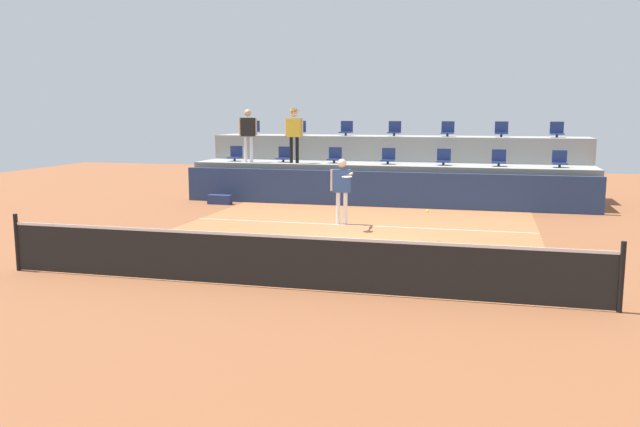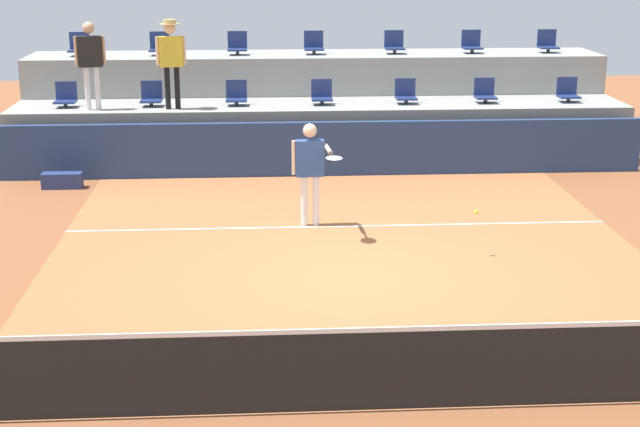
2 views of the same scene
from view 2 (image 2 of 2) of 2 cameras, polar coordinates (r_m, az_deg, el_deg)
The scene contains 26 objects.
ground_plane at distance 13.43m, azimuth 2.00°, elevation -3.81°, with size 40.00×40.00×0.00m, color brown.
court_inner_paint at distance 14.37m, azimuth 1.62°, elevation -2.43°, with size 9.00×10.00×0.01m, color #A36038.
court_service_line at distance 15.70m, azimuth 1.16°, elevation -0.79°, with size 9.00×0.06×0.00m, color silver.
tennis_net at distance 9.57m, azimuth 4.36°, elevation -9.18°, with size 10.48×0.08×1.07m.
sponsor_backboard at distance 19.04m, azimuth 0.29°, elevation 3.94°, with size 13.00×0.16×1.10m, color navy.
seating_tier_lower at distance 20.29m, azimuth 0.04°, elevation 4.93°, with size 13.00×1.80×1.25m, color gray.
seating_tier_upper at distance 21.98m, azimuth -0.26°, elevation 6.93°, with size 13.00×1.80×2.10m, color gray.
stadium_chair_lower_far_left at distance 20.45m, azimuth -15.14°, elevation 6.85°, with size 0.44×0.40×0.52m.
stadium_chair_lower_left at distance 20.17m, azimuth -10.17°, elevation 7.03°, with size 0.44×0.40×0.52m.
stadium_chair_lower_mid_left at distance 20.05m, azimuth -5.08°, elevation 7.17°, with size 0.44×0.40×0.52m.
stadium_chair_lower_center at distance 20.08m, azimuth 0.11°, elevation 7.24°, with size 0.44×0.40×0.52m.
stadium_chair_lower_mid_right at distance 20.27m, azimuth 5.21°, elevation 7.26°, with size 0.44×0.40×0.52m.
stadium_chair_lower_right at distance 20.60m, azimuth 9.95°, elevation 7.23°, with size 0.44×0.40×0.52m.
stadium_chair_lower_far_right at distance 21.09m, azimuth 14.77°, elevation 7.15°, with size 0.44×0.40×0.52m.
stadium_chair_upper_far_left at distance 22.09m, azimuth -14.39°, elevation 9.79°, with size 0.44×0.40×0.52m.
stadium_chair_upper_left at distance 21.83m, azimuth -9.70°, elevation 9.99°, with size 0.44×0.40×0.52m.
stadium_chair_upper_mid_left at distance 21.72m, azimuth -5.02°, elevation 10.13°, with size 0.44×0.40×0.52m.
stadium_chair_upper_center at distance 21.75m, azimuth -0.38°, elevation 10.19°, with size 0.44×0.40×0.52m.
stadium_chair_upper_mid_right at distance 21.93m, azimuth 4.52°, elevation 10.19°, with size 0.44×0.40×0.52m.
stadium_chair_upper_right at distance 22.25m, azimuth 9.16°, elevation 10.13°, with size 0.44×0.40×0.52m.
stadium_chair_upper_far_right at distance 22.70m, azimuth 13.61°, elevation 10.00°, with size 0.44×0.40×0.52m.
tennis_player at distance 15.48m, azimuth -0.57°, elevation 3.02°, with size 0.77×1.19×1.73m.
spectator_in_white at distance 19.84m, azimuth -13.74°, elevation 9.22°, with size 0.62×0.27×1.78m.
spectator_with_hat at distance 19.62m, azimuth -9.01°, elevation 9.52°, with size 0.61×0.48×1.81m.
tennis_ball at distance 14.24m, azimuth 9.45°, elevation 0.10°, with size 0.07×0.07×0.07m.
equipment_bag at distance 18.79m, azimuth -15.34°, elevation 1.94°, with size 0.76×0.28×0.30m, color navy.
Camera 2 is at (-1.25, -12.56, 4.60)m, focal length 52.86 mm.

